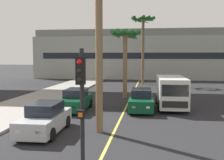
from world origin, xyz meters
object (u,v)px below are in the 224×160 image
at_px(palm_tree_near_median, 125,42).
at_px(palm_tree_far_median, 143,28).
at_px(car_queue_second, 141,101).
at_px(car_queue_front, 76,100).
at_px(car_queue_third, 45,119).
at_px(delivery_van, 171,91).
at_px(traffic_light_median_near, 82,103).

height_order(palm_tree_near_median, palm_tree_far_median, palm_tree_far_median).
bearing_deg(car_queue_second, palm_tree_near_median, 107.51).
height_order(car_queue_front, palm_tree_far_median, palm_tree_far_median).
distance_m(car_queue_third, palm_tree_near_median, 13.15).
distance_m(car_queue_third, delivery_van, 10.40).
relative_size(delivery_van, palm_tree_far_median, 0.56).
relative_size(car_queue_front, palm_tree_far_median, 0.43).
height_order(car_queue_second, car_queue_third, same).
xyz_separation_m(car_queue_third, traffic_light_median_near, (3.53, -5.95, 1.99)).
height_order(delivery_van, traffic_light_median_near, traffic_light_median_near).
xyz_separation_m(car_queue_front, palm_tree_near_median, (3.02, 6.13, 4.51)).
height_order(car_queue_front, car_queue_second, same).
bearing_deg(palm_tree_far_median, car_queue_second, -88.39).
distance_m(delivery_van, traffic_light_median_near, 14.17).
bearing_deg(palm_tree_near_median, car_queue_third, -104.03).
bearing_deg(delivery_van, car_queue_second, -149.74).
bearing_deg(traffic_light_median_near, car_queue_third, 120.67).
bearing_deg(car_queue_third, traffic_light_median_near, -59.33).
relative_size(delivery_van, palm_tree_near_median, 0.82).
height_order(car_queue_second, traffic_light_median_near, traffic_light_median_near).
distance_m(traffic_light_median_near, palm_tree_far_median, 31.30).
bearing_deg(traffic_light_median_near, palm_tree_far_median, 88.72).
xyz_separation_m(car_queue_third, delivery_van, (6.95, 7.72, 0.57)).
xyz_separation_m(traffic_light_median_near, palm_tree_near_median, (-0.54, 17.93, 2.52)).
height_order(car_queue_second, palm_tree_far_median, palm_tree_far_median).
xyz_separation_m(delivery_van, traffic_light_median_near, (-3.42, -13.68, 1.43)).
xyz_separation_m(car_queue_second, delivery_van, (2.21, 1.29, 0.57)).
distance_m(delivery_van, palm_tree_near_median, 7.02).
bearing_deg(car_queue_second, car_queue_third, -126.37).
distance_m(car_queue_front, car_queue_second, 4.81).
xyz_separation_m(car_queue_front, delivery_van, (6.98, 1.87, 0.57)).
xyz_separation_m(car_queue_third, palm_tree_far_median, (4.22, 24.94, 7.03)).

